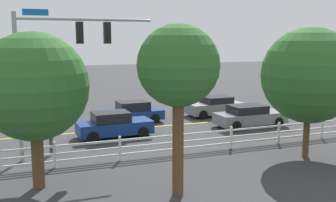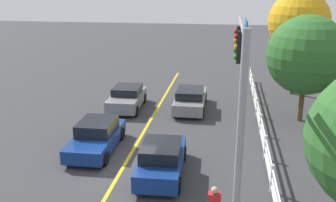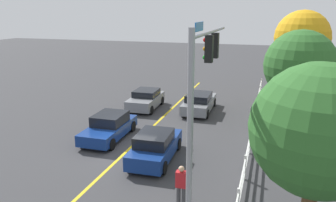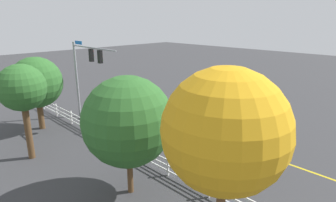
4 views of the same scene
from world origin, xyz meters
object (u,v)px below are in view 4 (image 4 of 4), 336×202
car_0 (139,114)px  car_3 (183,110)px  tree_3 (225,131)px  car_2 (247,128)px  pedestrian (93,108)px  tree_0 (36,83)px  car_1 (221,146)px  tree_1 (128,121)px  tree_2 (22,89)px

car_0 → car_3: bearing=58.7°
car_0 → car_3: 4.01m
tree_3 → car_3: bearing=-43.2°
car_2 → pedestrian: pedestrian is taller
car_0 → tree_0: 8.49m
car_1 → tree_1: 7.34m
tree_0 → car_1: bearing=-154.4°
car_1 → tree_2: size_ratio=0.75×
car_3 → tree_3: (-11.43, 10.75, 4.47)m
pedestrian → tree_2: size_ratio=0.28×
car_2 → tree_1: tree_1 is taller
car_2 → tree_2: tree_2 is taller
tree_2 → pedestrian: bearing=-60.4°
tree_3 → tree_2: bearing=7.9°
car_3 → car_0: bearing=59.9°
car_1 → tree_0: (13.07, 6.26, 3.13)m
tree_3 → car_1: bearing=-56.0°
car_0 → tree_3: tree_3 is taller
car_1 → tree_0: 14.83m
tree_0 → tree_3: size_ratio=0.80×
car_0 → car_2: 9.08m
car_2 → tree_1: size_ratio=0.66×
car_1 → car_2: 4.04m
tree_0 → tree_3: 17.81m
tree_1 → tree_2: bearing=16.7°
car_3 → pedestrian: bearing=45.2°
car_1 → pedestrian: bearing=-171.6°
car_3 → pedestrian: pedestrian is taller
tree_0 → tree_2: tree_2 is taller
car_2 → tree_2: 15.60m
car_0 → car_3: car_0 is taller
car_1 → car_3: car_3 is taller
car_1 → tree_0: size_ratio=0.78×
car_3 → tree_2: 13.28m
tree_0 → tree_2: size_ratio=0.96×
car_1 → tree_1: size_ratio=0.75×
car_0 → car_2: size_ratio=1.05×
tree_2 → tree_3: size_ratio=0.84×
car_3 → tree_3: 16.32m
car_1 → tree_0: tree_0 is taller
pedestrian → tree_0: tree_0 is taller
pedestrian → tree_3: size_ratio=0.23×
car_2 → tree_1: (0.61, 10.56, 3.18)m
tree_3 → car_2: bearing=-65.1°
car_1 → car_3: size_ratio=1.05×
car_1 → tree_1: bearing=-99.7°
tree_2 → car_2: bearing=-122.2°
tree_3 → tree_1: bearing=-3.9°
car_1 → tree_2: tree_2 is taller
car_3 → tree_2: tree_2 is taller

